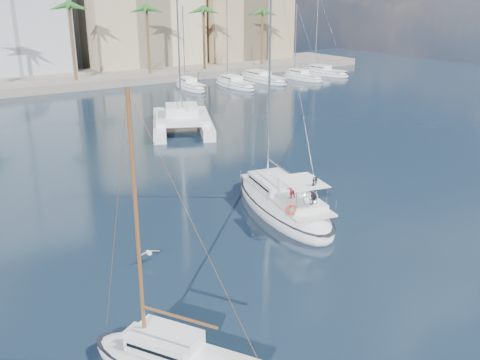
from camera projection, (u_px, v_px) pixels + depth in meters
ground at (263, 238)px, 31.09m from camera, size 160.00×160.00×0.00m
quay at (26, 84)px, 79.22m from camera, size 120.00×14.00×1.20m
building_beige at (138, 13)px, 94.47m from camera, size 20.00×14.00×20.00m
building_tan_right at (239, 16)px, 103.43m from camera, size 18.00×12.00×18.00m
palm_centre at (24, 17)px, 72.83m from camera, size 3.60×3.60×12.30m
palm_right at (234, 12)px, 90.20m from camera, size 3.60×3.60×12.30m
main_sloop at (283, 203)px, 34.74m from camera, size 6.12×12.36×17.58m
catamaran at (182, 118)px, 55.33m from camera, size 10.20×13.14×17.18m
seagull at (149, 253)px, 28.14m from camera, size 1.18×0.51×0.22m
moored_yacht_a at (190, 89)px, 78.55m from camera, size 3.37×9.52×11.90m
moored_yacht_b at (235, 87)px, 80.29m from camera, size 3.32×10.83×13.72m
moored_yacht_c at (262, 81)px, 85.19m from camera, size 3.98×12.33×15.54m
moored_yacht_d at (302, 80)px, 86.93m from camera, size 3.52×9.55×11.90m
moored_yacht_e at (324, 75)px, 91.83m from camera, size 4.61×11.11×13.72m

